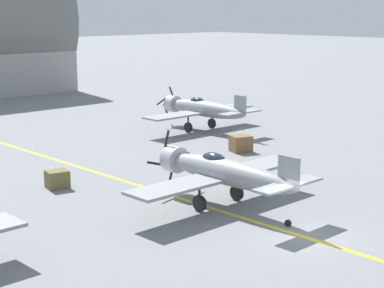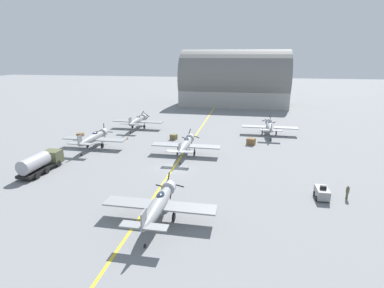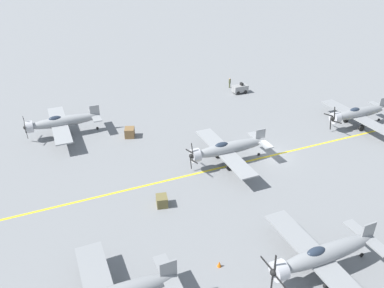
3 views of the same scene
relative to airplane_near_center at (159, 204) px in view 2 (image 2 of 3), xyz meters
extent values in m
plane|color=slate|center=(-2.31, 15.99, -2.01)|extent=(400.00, 400.00, 0.00)
cube|color=yellow|center=(-2.31, 15.99, -2.01)|extent=(0.30, 160.00, 0.01)
ellipsoid|color=gray|center=(0.00, -0.41, 0.04)|extent=(1.50, 9.50, 1.42)
cylinder|color=#B7B7BC|center=(0.00, 4.04, 0.04)|extent=(1.58, 0.90, 1.58)
ellipsoid|color=#232D3D|center=(0.00, 0.73, 0.60)|extent=(0.80, 1.70, 0.76)
cube|color=gray|center=(0.00, 0.35, -0.30)|extent=(12.00, 2.10, 0.16)
cube|color=gray|center=(0.00, -4.50, 0.19)|extent=(4.40, 1.10, 0.12)
cube|color=gray|center=(0.00, -4.50, 0.84)|extent=(0.14, 1.30, 1.60)
sphere|color=black|center=(0.00, 4.54, 0.04)|extent=(0.56, 0.56, 0.56)
cube|color=black|center=(-0.17, 4.54, 0.90)|extent=(0.47, 0.06, 1.74)
cube|color=black|center=(-0.86, 4.54, -0.13)|extent=(1.74, 0.06, 0.47)
cube|color=black|center=(0.17, 4.54, -0.82)|extent=(0.47, 0.06, 1.74)
cube|color=black|center=(0.86, 4.54, 0.21)|extent=(1.74, 0.06, 0.47)
cylinder|color=black|center=(-1.50, 0.35, -0.93)|extent=(0.14, 0.14, 1.26)
cylinder|color=black|center=(-1.50, 0.35, -1.56)|extent=(0.22, 0.90, 0.90)
cylinder|color=black|center=(1.50, 0.35, -0.93)|extent=(0.14, 0.14, 1.26)
cylinder|color=black|center=(1.50, 0.35, -1.56)|extent=(0.22, 0.90, 0.90)
cylinder|color=black|center=(0.00, -4.56, -1.83)|extent=(0.12, 0.36, 0.36)
ellipsoid|color=gray|center=(-19.53, 22.33, 0.04)|extent=(1.50, 9.50, 1.42)
cylinder|color=#B7B7BC|center=(-19.53, 26.78, 0.04)|extent=(1.58, 0.90, 1.58)
ellipsoid|color=#232D3D|center=(-19.53, 23.47, 0.60)|extent=(0.80, 1.70, 0.76)
cube|color=gray|center=(-19.53, 23.09, -0.30)|extent=(12.00, 2.10, 0.16)
cube|color=gray|center=(-19.53, 18.24, 0.19)|extent=(4.40, 1.10, 0.12)
cube|color=gray|center=(-19.53, 18.24, 0.84)|extent=(0.14, 1.30, 1.60)
sphere|color=black|center=(-19.53, 27.28, 0.04)|extent=(0.56, 0.56, 0.56)
cube|color=black|center=(-18.65, 27.28, 0.07)|extent=(1.75, 0.06, 0.21)
cube|color=black|center=(-19.56, 27.28, 0.91)|extent=(0.21, 0.06, 1.75)
cube|color=black|center=(-20.40, 27.28, 0.00)|extent=(1.75, 0.06, 0.21)
cube|color=black|center=(-19.49, 27.28, -0.84)|extent=(0.21, 0.06, 1.75)
cylinder|color=black|center=(-21.03, 23.09, -0.93)|extent=(0.14, 0.14, 1.26)
cylinder|color=black|center=(-21.03, 23.09, -1.56)|extent=(0.22, 0.90, 0.90)
cylinder|color=black|center=(-18.03, 23.09, -0.93)|extent=(0.14, 0.14, 1.26)
cylinder|color=black|center=(-18.03, 23.09, -1.56)|extent=(0.22, 0.90, 0.90)
cylinder|color=black|center=(-19.53, 18.18, -1.83)|extent=(0.12, 0.36, 0.36)
ellipsoid|color=gray|center=(13.54, 38.39, 0.04)|extent=(1.50, 9.50, 1.42)
cylinder|color=#B7B7BC|center=(13.54, 42.84, 0.04)|extent=(1.58, 0.90, 1.58)
ellipsoid|color=#232D3D|center=(13.54, 39.53, 0.60)|extent=(0.80, 1.70, 0.76)
cube|color=gray|center=(13.54, 39.15, -0.30)|extent=(12.00, 2.10, 0.16)
cube|color=gray|center=(13.54, 34.30, 0.19)|extent=(4.40, 1.10, 0.12)
cube|color=gray|center=(13.54, 34.30, 0.84)|extent=(0.14, 1.30, 1.60)
sphere|color=black|center=(13.54, 43.34, 0.04)|extent=(0.56, 0.56, 0.56)
cube|color=black|center=(13.17, 43.34, -0.75)|extent=(0.87, 0.06, 1.64)
cube|color=black|center=(14.33, 43.34, -0.34)|extent=(1.64, 0.06, 0.87)
cube|color=black|center=(13.92, 43.34, 0.83)|extent=(0.87, 0.06, 1.64)
cube|color=black|center=(12.75, 43.34, 0.41)|extent=(1.64, 0.06, 0.87)
cylinder|color=black|center=(12.04, 39.15, -0.93)|extent=(0.14, 0.14, 1.26)
cylinder|color=black|center=(12.04, 39.15, -1.56)|extent=(0.22, 0.90, 0.90)
cylinder|color=black|center=(15.04, 39.15, -0.93)|extent=(0.14, 0.14, 1.26)
cylinder|color=black|center=(15.04, 39.15, -1.56)|extent=(0.22, 0.90, 0.90)
cylinder|color=black|center=(13.54, 34.24, -1.83)|extent=(0.12, 0.36, 0.36)
ellipsoid|color=gray|center=(-16.92, 38.68, 0.04)|extent=(1.50, 9.50, 1.42)
cylinder|color=#B7B7BC|center=(-16.92, 43.13, 0.04)|extent=(1.57, 0.90, 1.58)
ellipsoid|color=#232D3D|center=(-16.92, 39.82, 0.60)|extent=(0.80, 1.70, 0.76)
cube|color=gray|center=(-16.92, 39.44, -0.30)|extent=(12.00, 2.10, 0.16)
cube|color=gray|center=(-16.92, 34.59, 0.19)|extent=(4.40, 1.10, 0.12)
cube|color=gray|center=(-16.92, 34.59, 0.84)|extent=(0.14, 1.30, 1.60)
sphere|color=black|center=(-16.92, 43.63, 0.04)|extent=(0.56, 0.56, 0.56)
cube|color=black|center=(-17.42, 43.63, 0.76)|extent=(1.11, 0.06, 1.52)
cube|color=black|center=(-17.64, 43.63, -0.46)|extent=(1.52, 0.06, 1.11)
cube|color=black|center=(-16.43, 43.63, -0.68)|extent=(1.11, 0.06, 1.52)
cube|color=black|center=(-16.20, 43.63, 0.53)|extent=(1.52, 0.06, 1.11)
cylinder|color=black|center=(-18.42, 39.44, -0.93)|extent=(0.14, 0.14, 1.26)
cylinder|color=black|center=(-18.42, 39.44, -1.56)|extent=(0.22, 0.90, 0.90)
cylinder|color=black|center=(-15.42, 39.44, -0.93)|extent=(0.14, 0.14, 1.26)
cylinder|color=black|center=(-15.42, 39.44, -1.56)|extent=(0.22, 0.90, 0.90)
cylinder|color=black|center=(-16.92, 34.53, -1.83)|extent=(0.12, 0.36, 0.36)
ellipsoid|color=gray|center=(-1.67, 21.32, 0.04)|extent=(1.50, 9.50, 1.42)
cylinder|color=#B7B7BC|center=(-1.67, 25.77, 0.04)|extent=(1.58, 0.90, 1.58)
ellipsoid|color=#232D3D|center=(-1.67, 22.46, 0.60)|extent=(0.80, 1.70, 0.76)
cube|color=gray|center=(-1.67, 22.08, -0.30)|extent=(12.00, 2.10, 0.16)
cube|color=gray|center=(-1.67, 17.23, 0.19)|extent=(4.40, 1.10, 0.12)
cube|color=gray|center=(-1.67, 17.23, 0.84)|extent=(0.14, 1.30, 1.60)
sphere|color=black|center=(-1.67, 26.27, 0.04)|extent=(0.56, 0.56, 0.56)
cube|color=black|center=(-1.42, 26.27, -0.80)|extent=(0.63, 0.06, 1.72)
cube|color=black|center=(-0.83, 26.27, 0.29)|extent=(1.72, 0.06, 0.63)
cube|color=black|center=(-1.92, 26.27, 0.88)|extent=(0.63, 0.06, 1.72)
cube|color=black|center=(-2.51, 26.27, -0.21)|extent=(1.72, 0.06, 0.63)
cylinder|color=black|center=(-3.17, 22.08, -0.93)|extent=(0.14, 0.14, 1.26)
cylinder|color=black|center=(-3.17, 22.08, -1.56)|extent=(0.22, 0.90, 0.90)
cylinder|color=black|center=(-0.17, 22.08, -0.93)|extent=(0.14, 0.14, 1.26)
cylinder|color=black|center=(-0.17, 22.08, -1.56)|extent=(0.22, 0.90, 0.90)
cylinder|color=black|center=(-1.67, 17.17, -1.83)|extent=(0.12, 0.36, 0.36)
cube|color=black|center=(-21.42, 10.25, -1.39)|extent=(2.25, 8.00, 0.40)
cube|color=#515638|center=(-21.42, 13.21, -0.59)|extent=(2.50, 2.08, 2.00)
cylinder|color=#9E9EA3|center=(-21.42, 8.93, -0.09)|extent=(2.10, 4.96, 2.10)
cylinder|color=black|center=(-22.60, 12.73, -1.51)|extent=(0.30, 1.00, 1.00)
cylinder|color=black|center=(-20.23, 12.73, -1.51)|extent=(0.30, 1.00, 1.00)
cylinder|color=black|center=(-22.60, 9.85, -1.51)|extent=(0.30, 1.00, 1.00)
cylinder|color=black|center=(-20.23, 9.85, -1.51)|extent=(0.30, 1.00, 1.00)
cylinder|color=black|center=(-22.60, 7.77, -1.51)|extent=(0.30, 1.00, 1.00)
cylinder|color=black|center=(-20.23, 7.77, -1.51)|extent=(0.30, 1.00, 1.00)
cube|color=gray|center=(18.01, 8.71, -1.21)|extent=(1.40, 2.60, 1.10)
cube|color=black|center=(18.01, 8.45, -0.44)|extent=(0.70, 0.36, 0.44)
cylinder|color=black|center=(17.32, 9.42, -1.71)|extent=(0.20, 0.60, 0.60)
cylinder|color=black|center=(18.70, 9.42, -1.71)|extent=(0.20, 0.60, 0.60)
cylinder|color=black|center=(17.32, 7.99, -1.71)|extent=(0.20, 0.60, 0.60)
cylinder|color=black|center=(18.70, 7.99, -1.71)|extent=(0.20, 0.60, 0.60)
cylinder|color=#515638|center=(21.01, 9.14, -1.58)|extent=(0.27, 0.27, 0.85)
cylinder|color=#515638|center=(21.01, 9.14, -0.80)|extent=(0.39, 0.39, 0.71)
sphere|color=tan|center=(21.01, 9.14, -0.33)|extent=(0.23, 0.23, 0.23)
cube|color=brown|center=(-25.68, 28.53, -1.42)|extent=(1.73, 1.58, 1.18)
cube|color=brown|center=(9.57, 30.59, -1.38)|extent=(1.84, 1.69, 1.26)
cube|color=brown|center=(-6.26, 31.47, -1.47)|extent=(1.51, 1.34, 1.09)
cone|color=orange|center=(-15.74, 29.79, -1.74)|extent=(0.36, 0.36, 0.55)
cube|color=#9E9E99|center=(3.56, 79.63, 2.22)|extent=(36.01, 17.28, 8.46)
cylinder|color=slate|center=(3.56, 79.63, 7.25)|extent=(36.01, 19.01, 19.01)
camera|label=1|loc=(-26.54, -1.89, 8.80)|focal=60.00mm
camera|label=2|loc=(8.55, -26.85, 14.83)|focal=28.00mm
camera|label=3|loc=(-35.15, 40.54, 21.77)|focal=35.00mm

